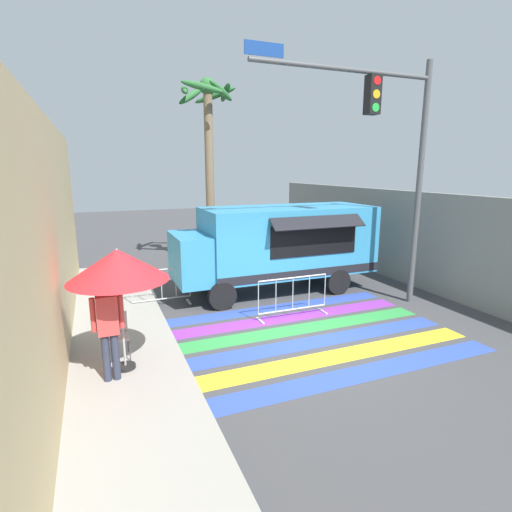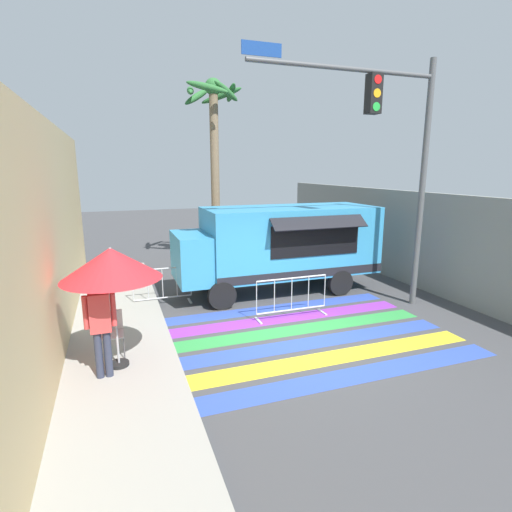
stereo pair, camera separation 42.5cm
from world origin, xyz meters
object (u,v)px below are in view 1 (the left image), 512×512
(traffic_signal_pole, at_px, (392,142))
(folding_chair, at_px, (115,331))
(vendor_person, at_px, (108,324))
(barricade_front, at_px, (293,297))
(palm_tree, at_px, (208,135))
(patio_umbrella, at_px, (118,265))
(barricade_side, at_px, (162,288))
(food_truck, at_px, (274,243))

(traffic_signal_pole, relative_size, folding_chair, 7.46)
(vendor_person, distance_m, barricade_front, 4.85)
(folding_chair, xyz_separation_m, palm_tree, (3.89, 7.09, 4.24))
(traffic_signal_pole, xyz_separation_m, palm_tree, (-3.04, 6.32, 0.54))
(patio_umbrella, relative_size, vendor_person, 1.25)
(barricade_side, bearing_deg, folding_chair, -113.83)
(food_truck, relative_size, palm_tree, 0.88)
(barricade_side, bearing_deg, food_truck, 0.93)
(food_truck, relative_size, traffic_signal_pole, 0.95)
(barricade_front, bearing_deg, palm_tree, 93.91)
(food_truck, height_order, patio_umbrella, food_truck)
(vendor_person, relative_size, palm_tree, 0.26)
(vendor_person, bearing_deg, palm_tree, 70.46)
(food_truck, distance_m, barricade_front, 2.41)
(food_truck, xyz_separation_m, folding_chair, (-4.76, -3.13, -0.84))
(barricade_front, height_order, barricade_side, same)
(traffic_signal_pole, relative_size, barricade_front, 3.34)
(food_truck, bearing_deg, palm_tree, 102.34)
(vendor_person, height_order, barricade_front, vendor_person)
(patio_umbrella, bearing_deg, food_truck, 38.40)
(food_truck, bearing_deg, patio_umbrella, -141.60)
(folding_chair, distance_m, vendor_person, 1.03)
(palm_tree, bearing_deg, folding_chair, -118.74)
(food_truck, xyz_separation_m, palm_tree, (-0.87, 3.96, 3.40))
(traffic_signal_pole, distance_m, barricade_front, 4.67)
(food_truck, height_order, vendor_person, food_truck)
(traffic_signal_pole, distance_m, barricade_side, 7.16)
(food_truck, height_order, traffic_signal_pole, traffic_signal_pole)
(barricade_front, bearing_deg, barricade_side, 144.66)
(patio_umbrella, height_order, barricade_front, patio_umbrella)
(food_truck, xyz_separation_m, patio_umbrella, (-4.64, -3.68, 0.58))
(patio_umbrella, xyz_separation_m, barricade_side, (1.24, 3.62, -1.58))
(folding_chair, height_order, vendor_person, vendor_person)
(barricade_side, xyz_separation_m, palm_tree, (2.53, 4.02, 4.40))
(folding_chair, xyz_separation_m, barricade_front, (4.31, 0.98, -0.15))
(vendor_person, height_order, palm_tree, palm_tree)
(vendor_person, bearing_deg, traffic_signal_pole, 20.39)
(patio_umbrella, relative_size, barricade_front, 1.16)
(traffic_signal_pole, xyz_separation_m, patio_umbrella, (-6.82, -1.32, -2.29))
(food_truck, distance_m, folding_chair, 5.75)
(food_truck, distance_m, traffic_signal_pole, 4.30)
(food_truck, xyz_separation_m, traffic_signal_pole, (2.17, -2.35, 2.86))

